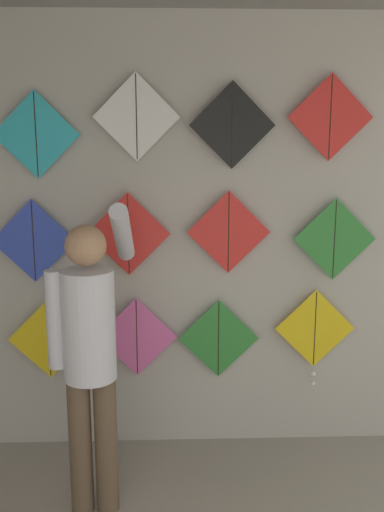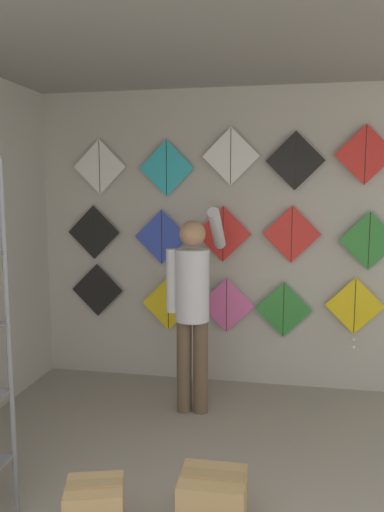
{
  "view_description": "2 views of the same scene",
  "coord_description": "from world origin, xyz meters",
  "views": [
    {
      "loc": [
        0.25,
        0.25,
        2.06
      ],
      "look_at": [
        0.37,
        3.55,
        1.36
      ],
      "focal_mm": 40.0,
      "sensor_mm": 36.0,
      "label": 1
    },
    {
      "loc": [
        0.56,
        -0.84,
        1.87
      ],
      "look_at": [
        -0.27,
        3.55,
        1.27
      ],
      "focal_mm": 35.0,
      "sensor_mm": 36.0,
      "label": 2
    }
  ],
  "objects": [
    {
      "name": "back_panel",
      "position": [
        0.0,
        3.88,
        1.4
      ],
      "size": [
        4.46,
        0.06,
        2.8
      ],
      "primitive_type": "cube",
      "color": "#BCB7AD",
      "rests_on": "ground"
    },
    {
      "name": "shopkeeper",
      "position": [
        -0.19,
        3.13,
        0.97
      ],
      "size": [
        0.44,
        0.6,
        1.73
      ],
      "rotation": [
        0.0,
        0.0,
        0.01
      ],
      "color": "brown",
      "rests_on": "ground"
    },
    {
      "name": "kite_1",
      "position": [
        -0.55,
        3.79,
        0.77
      ],
      "size": [
        0.53,
        0.01,
        0.53
      ],
      "color": "yellow"
    },
    {
      "name": "kite_2",
      "position": [
        0.02,
        3.79,
        0.77
      ],
      "size": [
        0.53,
        0.01,
        0.53
      ],
      "color": "pink"
    },
    {
      "name": "kite_3",
      "position": [
        0.55,
        3.79,
        0.76
      ],
      "size": [
        0.53,
        0.01,
        0.53
      ],
      "color": "#338C38"
    },
    {
      "name": "kite_4",
      "position": [
        1.19,
        3.79,
        0.79
      ],
      "size": [
        0.53,
        0.04,
        0.67
      ],
      "color": "yellow"
    },
    {
      "name": "kite_6",
      "position": [
        -0.62,
        3.79,
        1.42
      ],
      "size": [
        0.53,
        0.01,
        0.53
      ],
      "color": "blue"
    },
    {
      "name": "kite_7",
      "position": [
        -0.02,
        3.79,
        1.46
      ],
      "size": [
        0.53,
        0.01,
        0.53
      ],
      "color": "red"
    },
    {
      "name": "kite_8",
      "position": [
        0.61,
        3.79,
        1.46
      ],
      "size": [
        0.53,
        0.01,
        0.53
      ],
      "color": "red"
    },
    {
      "name": "kite_9",
      "position": [
        1.29,
        3.79,
        1.42
      ],
      "size": [
        0.53,
        0.01,
        0.53
      ],
      "color": "#338C38"
    },
    {
      "name": "kite_11",
      "position": [
        -0.57,
        3.79,
        2.07
      ],
      "size": [
        0.53,
        0.01,
        0.53
      ],
      "color": "#28B2C6"
    },
    {
      "name": "kite_12",
      "position": [
        0.04,
        3.79,
        2.17
      ],
      "size": [
        0.53,
        0.01,
        0.53
      ],
      "color": "white"
    },
    {
      "name": "kite_13",
      "position": [
        0.62,
        3.79,
        2.12
      ],
      "size": [
        0.53,
        0.01,
        0.53
      ],
      "color": "black"
    },
    {
      "name": "kite_14",
      "position": [
        1.22,
        3.79,
        2.17
      ],
      "size": [
        0.53,
        0.01,
        0.53
      ],
      "color": "red"
    }
  ]
}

